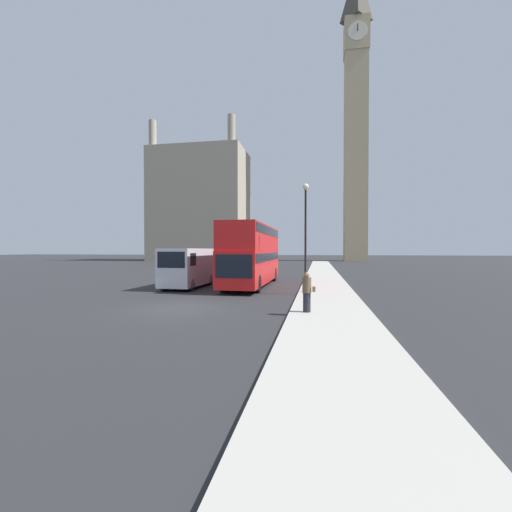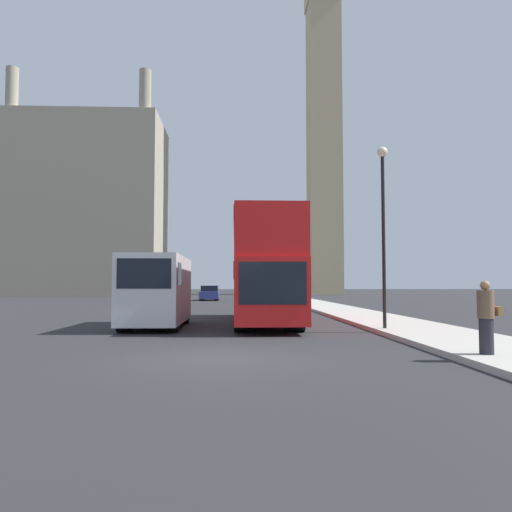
% 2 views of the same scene
% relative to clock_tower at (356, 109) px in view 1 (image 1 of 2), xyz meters
% --- Properties ---
extents(ground_plane, '(300.00, 300.00, 0.00)m').
position_rel_clock_tower_xyz_m(ground_plane, '(-14.55, -67.10, -34.86)').
color(ground_plane, '#28282B').
extents(sidewalk_strip, '(3.24, 120.00, 0.15)m').
position_rel_clock_tower_xyz_m(sidewalk_strip, '(-7.93, -67.10, -34.79)').
color(sidewalk_strip, '#ADA89E').
rests_on(sidewalk_strip, ground_plane).
extents(clock_tower, '(5.43, 5.60, 68.03)m').
position_rel_clock_tower_xyz_m(clock_tower, '(0.00, 0.00, 0.00)').
color(clock_tower, tan).
rests_on(clock_tower, ground_plane).
extents(building_block_distant, '(21.71, 14.22, 31.92)m').
position_rel_clock_tower_xyz_m(building_block_distant, '(-36.27, -3.05, -21.72)').
color(building_block_distant, '#9E937F').
rests_on(building_block_distant, ground_plane).
extents(red_double_decker_bus, '(2.47, 11.32, 4.32)m').
position_rel_clock_tower_xyz_m(red_double_decker_bus, '(-13.10, -57.35, -32.46)').
color(red_double_decker_bus, red).
rests_on(red_double_decker_bus, ground_plane).
extents(white_van, '(2.12, 5.62, 2.70)m').
position_rel_clock_tower_xyz_m(white_van, '(-17.27, -59.36, -33.42)').
color(white_van, silver).
rests_on(white_van, ground_plane).
extents(pedestrian, '(0.51, 0.35, 1.58)m').
position_rel_clock_tower_xyz_m(pedestrian, '(-8.85, -68.00, -33.92)').
color(pedestrian, '#23232D').
rests_on(pedestrian, sidewalk_strip).
extents(street_lamp, '(0.36, 0.36, 6.29)m').
position_rel_clock_tower_xyz_m(street_lamp, '(-9.15, -61.63, -30.64)').
color(street_lamp, black).
rests_on(street_lamp, sidewalk_strip).
extents(parked_sedan, '(1.89, 4.51, 1.50)m').
position_rel_clock_tower_xyz_m(parked_sedan, '(-16.87, -27.35, -34.19)').
color(parked_sedan, navy).
rests_on(parked_sedan, ground_plane).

